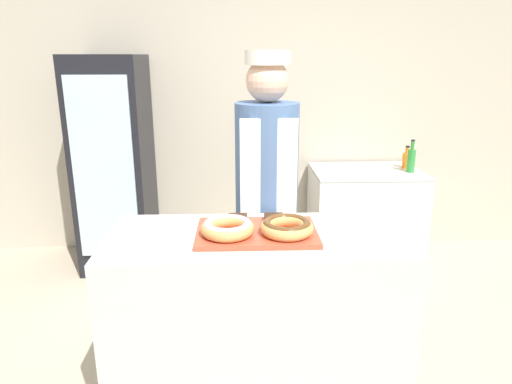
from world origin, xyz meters
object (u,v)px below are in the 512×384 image
(bottle_orange, at_px, (407,160))
(brownie_back_left, at_px, (238,219))
(beverage_fridge, at_px, (115,165))
(brownie_back_right, at_px, (274,218))
(donut_light_glaze, at_px, (228,227))
(bottle_green, at_px, (411,160))
(donut_chocolate_glaze, at_px, (287,226))
(baker_person, at_px, (267,199))
(serving_tray, at_px, (257,233))
(chest_freezer, at_px, (364,215))

(bottle_orange, bearing_deg, brownie_back_left, -130.64)
(brownie_back_left, height_order, bottle_orange, bottle_orange)
(beverage_fridge, xyz_separation_m, bottle_orange, (2.48, 0.06, 0.01))
(brownie_back_right, distance_m, beverage_fridge, 2.03)
(donut_light_glaze, bearing_deg, bottle_green, 49.14)
(donut_chocolate_glaze, distance_m, beverage_fridge, 2.19)
(donut_chocolate_glaze, height_order, baker_person, baker_person)
(serving_tray, xyz_separation_m, brownie_back_left, (-0.09, 0.11, 0.03))
(serving_tray, distance_m, brownie_back_right, 0.15)
(donut_light_glaze, relative_size, beverage_fridge, 0.14)
(donut_chocolate_glaze, distance_m, baker_person, 0.58)
(bottle_orange, bearing_deg, brownie_back_right, -127.03)
(donut_light_glaze, bearing_deg, brownie_back_left, 73.84)
(donut_light_glaze, bearing_deg, donut_chocolate_glaze, 0.00)
(donut_light_glaze, distance_m, brownie_back_right, 0.28)
(donut_chocolate_glaze, distance_m, bottle_green, 2.11)
(brownie_back_right, bearing_deg, brownie_back_left, 180.00)
(serving_tray, distance_m, baker_person, 0.53)
(beverage_fridge, height_order, bottle_orange, beverage_fridge)
(baker_person, distance_m, beverage_fridge, 1.70)
(brownie_back_left, bearing_deg, baker_person, 68.25)
(baker_person, bearing_deg, chest_freezer, 52.58)
(bottle_orange, bearing_deg, chest_freezer, -170.95)
(donut_chocolate_glaze, height_order, bottle_orange, donut_chocolate_glaze)
(donut_light_glaze, distance_m, beverage_fridge, 2.05)
(serving_tray, height_order, brownie_back_left, brownie_back_left)
(donut_light_glaze, height_order, baker_person, baker_person)
(serving_tray, distance_m, brownie_back_left, 0.15)
(serving_tray, relative_size, brownie_back_left, 6.14)
(donut_light_glaze, xyz_separation_m, brownie_back_left, (0.05, 0.16, -0.02))
(brownie_back_right, bearing_deg, baker_person, 91.40)
(baker_person, relative_size, bottle_orange, 9.07)
(donut_light_glaze, xyz_separation_m, donut_chocolate_glaze, (0.27, 0.00, 0.00))
(serving_tray, distance_m, beverage_fridge, 2.07)
(brownie_back_right, relative_size, beverage_fridge, 0.05)
(serving_tray, relative_size, bottle_green, 2.04)
(serving_tray, height_order, bottle_green, bottle_green)
(baker_person, bearing_deg, serving_tray, -98.38)
(chest_freezer, relative_size, bottle_orange, 4.67)
(donut_chocolate_glaze, relative_size, brownie_back_left, 2.69)
(brownie_back_left, bearing_deg, donut_light_glaze, -106.16)
(beverage_fridge, bearing_deg, chest_freezer, 0.18)
(brownie_back_left, bearing_deg, beverage_fridge, 122.14)
(donut_light_glaze, relative_size, donut_chocolate_glaze, 1.00)
(donut_light_glaze, xyz_separation_m, bottle_orange, (1.50, 1.86, -0.12))
(serving_tray, xyz_separation_m, chest_freezer, (1.01, 1.75, -0.55))
(bottle_orange, bearing_deg, bottle_green, -95.01)
(baker_person, height_order, chest_freezer, baker_person)
(bottle_green, bearing_deg, beverage_fridge, 178.33)
(bottle_green, bearing_deg, brownie_back_right, -129.08)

